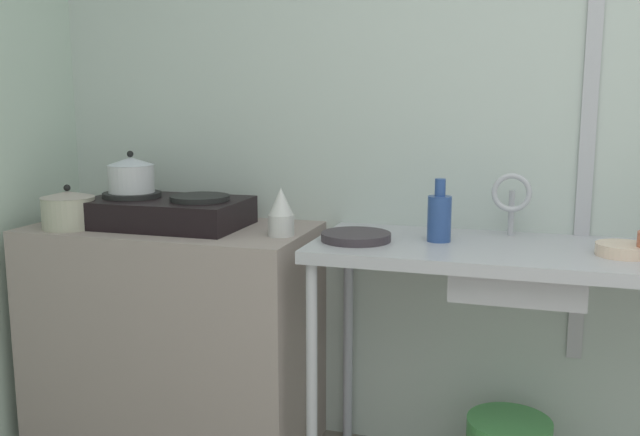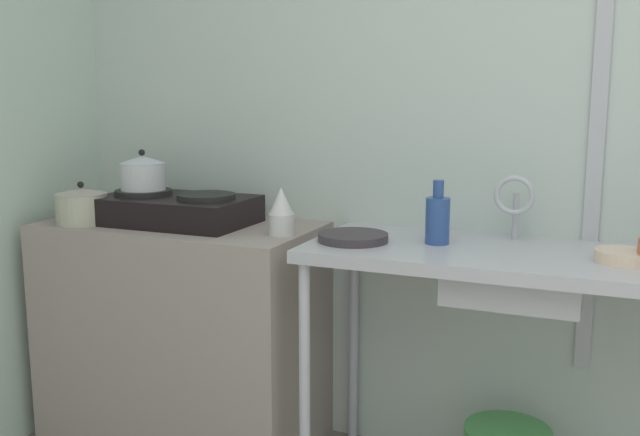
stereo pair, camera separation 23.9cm
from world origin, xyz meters
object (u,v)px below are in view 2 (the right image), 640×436
Objects in this scene: stove at (175,209)px; faucet at (515,199)px; pot_beside_stove at (82,206)px; sink_basin at (516,275)px; frying_pan at (353,237)px; small_bowl_on_drainboard at (624,257)px; bottle_by_sink at (438,219)px; pot_on_left_burner at (143,173)px; percolator at (281,212)px.

faucet is at bearing 6.88° from stove.
sink_basin is (1.55, 0.13, -0.14)m from pot_beside_stove.
sink_basin is 0.52m from frying_pan.
small_bowl_on_drainboard is 0.56m from bottle_by_sink.
stove reaches higher than sink_basin.
sink_basin is (1.38, -0.02, -0.25)m from pot_on_left_burner.
faucet reaches higher than small_bowl_on_drainboard.
percolator reaches higher than sink_basin.
percolator is 0.75× the size of faucet.
bottle_by_sink is (0.99, 0.02, 0.03)m from stove.
faucet is 0.40m from small_bowl_on_drainboard.
sink_basin is 1.92× the size of bottle_by_sink.
percolator is 0.53m from bottle_by_sink.
pot_beside_stove is (-0.31, -0.14, 0.01)m from stove.
stove is 1.25m from sink_basin.
sink_basin is 1.72× the size of frying_pan.
stove is 3.64× the size of small_bowl_on_drainboard.
stove is at bearing 0.00° from pot_on_left_burner.
sink_basin is at bearing -0.71° from pot_on_left_burner.
bottle_by_sink reaches higher than stove.
pot_beside_stove is 1.56m from sink_basin.
small_bowl_on_drainboard is (1.85, 0.11, -0.05)m from pot_beside_stove.
pot_on_left_burner is 0.88m from frying_pan.
percolator is (0.46, -0.05, 0.03)m from stove.
pot_on_left_burner is at bearing 179.29° from sink_basin.
bottle_by_sink is (0.26, 0.07, 0.07)m from frying_pan.
frying_pan is at bearing -1.18° from percolator.
pot_beside_stove is (-0.17, -0.14, -0.12)m from pot_on_left_burner.
percolator is (0.60, -0.05, -0.10)m from pot_on_left_burner.
frying_pan is (-0.52, -0.04, 0.08)m from sink_basin.
pot_beside_stove is 0.83× the size of frying_pan.
pot_on_left_burner reaches higher than pot_beside_stove.
percolator is 0.77m from faucet.
percolator is 0.42× the size of sink_basin.
percolator is 0.79m from sink_basin.
frying_pan is (0.86, -0.05, -0.17)m from pot_on_left_burner.
pot_on_left_burner is 0.61m from percolator.
pot_on_left_burner is 0.43× the size of sink_basin.
sink_basin is at bearing -8.20° from bottle_by_sink.
percolator is 1.04× the size of small_bowl_on_drainboard.
faucet is 0.26m from bottle_by_sink.
percolator reaches higher than frying_pan.
frying_pan is (-0.48, -0.20, -0.13)m from faucet.
faucet is 0.53m from frying_pan.
pot_on_left_burner is at bearing 176.50° from frying_pan.
pot_on_left_burner reaches higher than sink_basin.
small_bowl_on_drainboard is at bearing 3.47° from pot_beside_stove.
small_bowl_on_drainboard is (1.54, -0.03, -0.04)m from stove.
pot_on_left_burner reaches higher than frying_pan.
faucet reaches higher than stove.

